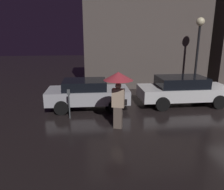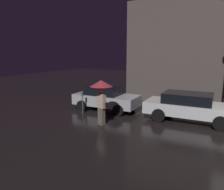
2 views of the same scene
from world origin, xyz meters
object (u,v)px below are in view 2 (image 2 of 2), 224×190
Objects in this scene: parking_meter at (83,100)px; pedestrian_with_umbrella at (101,90)px; parked_car_white at (190,106)px; parked_car_silver at (106,98)px.

pedestrian_with_umbrella is at bearing -32.19° from parking_meter.
parked_car_white is 5.87m from parking_meter.
parked_car_white is at bearing 13.92° from parking_meter.
parked_car_silver is at bearing -46.35° from pedestrian_with_umbrella.
pedestrian_with_umbrella is at bearing -65.21° from parked_car_silver.
parked_car_silver is at bearing -179.29° from parked_car_white.
parked_car_silver is 0.86× the size of parked_car_white.
parked_car_white is 3.60× the size of parking_meter.
pedestrian_with_umbrella is (-3.75, -2.64, 0.97)m from parked_car_white.
parking_meter is at bearing -165.71° from parked_car_white.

